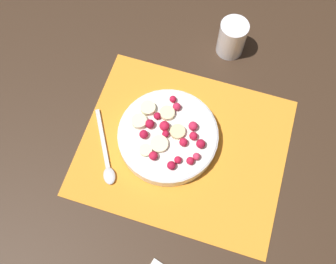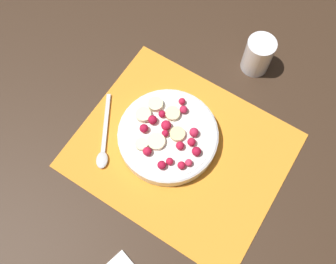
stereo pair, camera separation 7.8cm
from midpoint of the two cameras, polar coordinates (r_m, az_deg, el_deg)
ground_plane at (r=0.82m, az=4.72°, el=-3.17°), size 3.00×3.00×0.00m
placemat at (r=0.82m, az=4.74°, el=-3.11°), size 0.44×0.36×0.01m
fruit_bowl at (r=0.80m, az=2.75°, el=-0.85°), size 0.22×0.22×0.05m
spoon at (r=0.82m, az=-7.12°, el=-2.23°), size 0.11×0.16×0.01m
drinking_glass at (r=0.91m, az=16.01°, el=10.93°), size 0.07×0.07×0.09m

